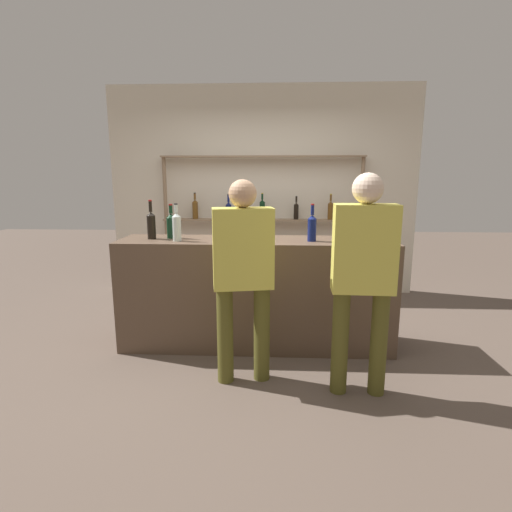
{
  "coord_description": "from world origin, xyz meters",
  "views": [
    {
      "loc": [
        0.18,
        -3.67,
        1.64
      ],
      "look_at": [
        0.0,
        0.0,
        0.88
      ],
      "focal_mm": 28.0,
      "sensor_mm": 36.0,
      "label": 1
    }
  ],
  "objects_px": {
    "counter_bottle_1": "(312,227)",
    "counter_bottle_3": "(151,224)",
    "wine_glass": "(370,230)",
    "customer_center": "(243,268)",
    "counter_bottle_2": "(177,226)",
    "cork_jar": "(361,233)",
    "customer_right": "(363,269)",
    "counter_bottle_0": "(171,225)"
  },
  "relations": [
    {
      "from": "counter_bottle_1",
      "to": "counter_bottle_3",
      "type": "xyz_separation_m",
      "value": [
        -1.5,
        0.06,
        0.01
      ]
    },
    {
      "from": "wine_glass",
      "to": "cork_jar",
      "type": "height_order",
      "value": "wine_glass"
    },
    {
      "from": "counter_bottle_2",
      "to": "customer_center",
      "type": "height_order",
      "value": "customer_center"
    },
    {
      "from": "counter_bottle_0",
      "to": "wine_glass",
      "type": "bearing_deg",
      "value": -6.22
    },
    {
      "from": "counter_bottle_0",
      "to": "counter_bottle_1",
      "type": "relative_size",
      "value": 0.96
    },
    {
      "from": "cork_jar",
      "to": "customer_right",
      "type": "bearing_deg",
      "value": -100.03
    },
    {
      "from": "counter_bottle_2",
      "to": "customer_right",
      "type": "xyz_separation_m",
      "value": [
        1.53,
        -0.74,
        -0.21
      ]
    },
    {
      "from": "customer_right",
      "to": "customer_center",
      "type": "bearing_deg",
      "value": 82.72
    },
    {
      "from": "counter_bottle_3",
      "to": "customer_center",
      "type": "height_order",
      "value": "customer_center"
    },
    {
      "from": "wine_glass",
      "to": "counter_bottle_2",
      "type": "bearing_deg",
      "value": 178.6
    },
    {
      "from": "counter_bottle_3",
      "to": "customer_right",
      "type": "relative_size",
      "value": 0.22
    },
    {
      "from": "counter_bottle_2",
      "to": "cork_jar",
      "type": "distance_m",
      "value": 1.7
    },
    {
      "from": "customer_center",
      "to": "customer_right",
      "type": "xyz_separation_m",
      "value": [
        0.88,
        -0.15,
        0.04
      ]
    },
    {
      "from": "counter_bottle_2",
      "to": "customer_center",
      "type": "distance_m",
      "value": 0.91
    },
    {
      "from": "counter_bottle_1",
      "to": "counter_bottle_3",
      "type": "bearing_deg",
      "value": 177.53
    },
    {
      "from": "counter_bottle_1",
      "to": "customer_center",
      "type": "xyz_separation_m",
      "value": [
        -0.58,
        -0.64,
        -0.24
      ]
    },
    {
      "from": "customer_center",
      "to": "customer_right",
      "type": "height_order",
      "value": "customer_right"
    },
    {
      "from": "wine_glass",
      "to": "customer_right",
      "type": "xyz_separation_m",
      "value": [
        -0.19,
        -0.7,
        -0.19
      ]
    },
    {
      "from": "counter_bottle_3",
      "to": "customer_center",
      "type": "relative_size",
      "value": 0.23
    },
    {
      "from": "counter_bottle_0",
      "to": "wine_glass",
      "type": "xyz_separation_m",
      "value": [
        1.82,
        -0.2,
        -0.01
      ]
    },
    {
      "from": "counter_bottle_2",
      "to": "counter_bottle_0",
      "type": "bearing_deg",
      "value": 120.29
    },
    {
      "from": "counter_bottle_3",
      "to": "counter_bottle_1",
      "type": "bearing_deg",
      "value": -2.47
    },
    {
      "from": "counter_bottle_0",
      "to": "counter_bottle_3",
      "type": "distance_m",
      "value": 0.18
    },
    {
      "from": "wine_glass",
      "to": "counter_bottle_0",
      "type": "bearing_deg",
      "value": 173.78
    },
    {
      "from": "wine_glass",
      "to": "customer_center",
      "type": "bearing_deg",
      "value": -152.92
    },
    {
      "from": "counter_bottle_1",
      "to": "customer_center",
      "type": "distance_m",
      "value": 0.89
    },
    {
      "from": "wine_glass",
      "to": "counter_bottle_1",
      "type": "bearing_deg",
      "value": 169.97
    },
    {
      "from": "counter_bottle_3",
      "to": "cork_jar",
      "type": "xyz_separation_m",
      "value": [
        1.96,
        0.04,
        -0.07
      ]
    },
    {
      "from": "counter_bottle_3",
      "to": "counter_bottle_2",
      "type": "bearing_deg",
      "value": -22.34
    },
    {
      "from": "wine_glass",
      "to": "customer_center",
      "type": "xyz_separation_m",
      "value": [
        -1.07,
        -0.55,
        -0.23
      ]
    },
    {
      "from": "counter_bottle_0",
      "to": "counter_bottle_1",
      "type": "distance_m",
      "value": 1.32
    },
    {
      "from": "counter_bottle_3",
      "to": "cork_jar",
      "type": "bearing_deg",
      "value": 1.22
    },
    {
      "from": "counter_bottle_0",
      "to": "counter_bottle_1",
      "type": "xyz_separation_m",
      "value": [
        1.32,
        -0.11,
        0.0
      ]
    },
    {
      "from": "wine_glass",
      "to": "customer_right",
      "type": "relative_size",
      "value": 0.1
    },
    {
      "from": "counter_bottle_3",
      "to": "customer_center",
      "type": "distance_m",
      "value": 1.18
    },
    {
      "from": "counter_bottle_0",
      "to": "customer_right",
      "type": "relative_size",
      "value": 0.2
    },
    {
      "from": "counter_bottle_3",
      "to": "wine_glass",
      "type": "distance_m",
      "value": 2.0
    },
    {
      "from": "counter_bottle_2",
      "to": "counter_bottle_3",
      "type": "height_order",
      "value": "counter_bottle_3"
    },
    {
      "from": "counter_bottle_0",
      "to": "customer_right",
      "type": "bearing_deg",
      "value": -28.85
    },
    {
      "from": "counter_bottle_0",
      "to": "customer_center",
      "type": "relative_size",
      "value": 0.2
    },
    {
      "from": "counter_bottle_1",
      "to": "cork_jar",
      "type": "relative_size",
      "value": 2.59
    },
    {
      "from": "cork_jar",
      "to": "customer_center",
      "type": "xyz_separation_m",
      "value": [
        -1.04,
        -0.74,
        -0.17
      ]
    }
  ]
}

